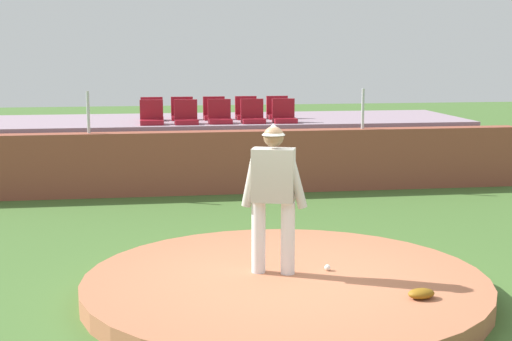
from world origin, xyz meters
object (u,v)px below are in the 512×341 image
(stadium_chair_2, at_px, (220,116))
(stadium_chair_4, at_px, (284,115))
(baseball, at_px, (327,268))
(stadium_chair_5, at_px, (152,113))
(pitcher, at_px, (273,187))
(fielding_glove, at_px, (421,294))
(stadium_chair_1, at_px, (186,116))
(stadium_chair_0, at_px, (152,117))
(stadium_chair_7, at_px, (214,112))
(stadium_chair_3, at_px, (253,115))
(stadium_chair_9, at_px, (278,112))
(stadium_chair_6, at_px, (182,113))
(stadium_chair_8, at_px, (246,112))

(stadium_chair_2, xyz_separation_m, stadium_chair_4, (1.37, -0.04, 0.00))
(baseball, bearing_deg, stadium_chair_5, 103.29)
(pitcher, xyz_separation_m, fielding_glove, (1.40, -1.17, -0.98))
(stadium_chair_1, distance_m, stadium_chair_2, 0.71)
(stadium_chair_0, distance_m, stadium_chair_5, 0.89)
(stadium_chair_1, relative_size, stadium_chair_7, 1.00)
(stadium_chair_1, distance_m, stadium_chair_7, 1.14)
(fielding_glove, distance_m, stadium_chair_7, 9.45)
(stadium_chair_1, height_order, stadium_chair_3, same)
(pitcher, height_order, stadium_chair_5, pitcher)
(stadium_chair_4, bearing_deg, stadium_chair_2, -1.75)
(pitcher, height_order, stadium_chair_9, pitcher)
(stadium_chair_6, bearing_deg, stadium_chair_2, 129.38)
(stadium_chair_3, distance_m, stadium_chair_4, 0.67)
(stadium_chair_1, bearing_deg, stadium_chair_2, -177.02)
(baseball, height_order, stadium_chair_0, stadium_chair_0)
(stadium_chair_1, bearing_deg, stadium_chair_8, -146.54)
(fielding_glove, distance_m, stadium_chair_9, 9.35)
(stadium_chair_2, xyz_separation_m, stadium_chair_7, (-0.03, 0.88, 0.00))
(stadium_chair_7, bearing_deg, stadium_chair_9, 179.78)
(fielding_glove, height_order, stadium_chair_5, stadium_chair_5)
(stadium_chair_3, xyz_separation_m, stadium_chair_8, (-0.01, 0.90, 0.00))
(pitcher, xyz_separation_m, stadium_chair_8, (0.84, 8.13, 0.20))
(stadium_chair_6, bearing_deg, stadium_chair_9, 179.43)
(baseball, xyz_separation_m, stadium_chair_1, (-1.23, 7.21, 1.20))
(stadium_chair_2, height_order, stadium_chair_3, same)
(stadium_chair_5, height_order, stadium_chair_9, same)
(stadium_chair_2, xyz_separation_m, stadium_chair_9, (1.40, 0.87, 0.00))
(stadium_chair_0, bearing_deg, pitcher, 100.02)
(stadium_chair_1, xyz_separation_m, stadium_chair_9, (2.11, 0.91, 0.00))
(stadium_chair_2, bearing_deg, stadium_chair_4, 178.25)
(stadium_chair_4, height_order, stadium_chair_5, same)
(stadium_chair_0, bearing_deg, stadium_chair_5, -91.45)
(stadium_chair_3, height_order, stadium_chair_6, same)
(stadium_chair_7, bearing_deg, stadium_chair_6, -1.27)
(stadium_chair_3, bearing_deg, baseball, 88.60)
(stadium_chair_7, bearing_deg, pitcher, 89.17)
(baseball, xyz_separation_m, stadium_chair_5, (-1.92, 8.12, 1.20))
(stadium_chair_2, height_order, stadium_chair_7, same)
(pitcher, distance_m, fielding_glove, 2.07)
(stadium_chair_5, bearing_deg, stadium_chair_3, 156.90)
(stadium_chair_4, bearing_deg, stadium_chair_9, -92.08)
(baseball, distance_m, stadium_chair_5, 8.43)
(stadium_chair_6, bearing_deg, stadium_chair_7, 178.73)
(stadium_chair_1, distance_m, stadium_chair_3, 1.41)
(stadium_chair_0, distance_m, stadium_chair_6, 1.14)
(pitcher, relative_size, stadium_chair_2, 3.57)
(fielding_glove, height_order, stadium_chair_2, stadium_chair_2)
(stadium_chair_4, relative_size, stadium_chair_7, 1.00)
(stadium_chair_0, relative_size, stadium_chair_8, 1.00)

